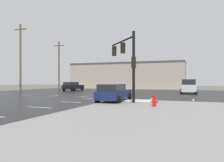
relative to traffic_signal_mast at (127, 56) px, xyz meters
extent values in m
plane|color=slate|center=(-4.68, 4.60, -3.95)|extent=(120.00, 120.00, 0.00)
cube|color=#232326|center=(-4.68, 4.60, -3.94)|extent=(44.00, 44.00, 0.02)
cube|color=white|center=(0.32, 0.60, -3.78)|extent=(4.00, 1.60, 0.06)
cube|color=silver|center=(-4.68, -5.40, -3.93)|extent=(2.00, 0.15, 0.01)
cube|color=silver|center=(-4.68, -1.40, -3.93)|extent=(2.00, 0.15, 0.01)
cube|color=silver|center=(-4.68, 2.60, -3.93)|extent=(2.00, 0.15, 0.01)
cube|color=silver|center=(-4.68, 6.60, -3.93)|extent=(2.00, 0.15, 0.01)
cube|color=silver|center=(-4.68, 10.60, -3.93)|extent=(2.00, 0.15, 0.01)
cube|color=silver|center=(-4.68, 14.60, -3.93)|extent=(2.00, 0.15, 0.01)
cube|color=silver|center=(-4.68, 18.60, -3.93)|extent=(2.00, 0.15, 0.01)
cube|color=silver|center=(-4.68, 22.60, -3.93)|extent=(2.00, 0.15, 0.01)
cube|color=silver|center=(-18.68, 4.60, -3.93)|extent=(0.15, 2.00, 0.01)
cube|color=silver|center=(-14.68, 4.60, -3.93)|extent=(0.15, 2.00, 0.01)
cube|color=silver|center=(-10.68, 4.60, -3.93)|extent=(0.15, 2.00, 0.01)
cube|color=silver|center=(-6.68, 4.60, -3.93)|extent=(0.15, 2.00, 0.01)
cube|color=silver|center=(-2.68, 4.60, -3.93)|extent=(0.15, 2.00, 0.01)
cube|color=silver|center=(1.32, 4.60, -3.93)|extent=(0.15, 2.00, 0.01)
cube|color=silver|center=(5.32, 4.60, -3.93)|extent=(0.15, 2.00, 0.01)
cube|color=silver|center=(-1.18, 0.60, -3.93)|extent=(0.45, 7.00, 0.01)
cylinder|color=black|center=(0.91, -1.07, -0.97)|extent=(0.22, 0.22, 5.68)
cylinder|color=black|center=(-0.70, 0.83, 1.47)|extent=(3.33, 3.90, 0.14)
cube|color=black|center=(-0.54, 0.64, 0.84)|extent=(0.46, 0.45, 0.95)
sphere|color=red|center=(-0.64, 0.76, 1.13)|extent=(0.20, 0.20, 0.20)
cube|color=black|center=(-1.99, 2.35, 0.84)|extent=(0.46, 0.45, 0.95)
sphere|color=red|center=(-2.10, 2.47, 1.13)|extent=(0.20, 0.20, 0.20)
cube|color=black|center=(0.91, -1.07, -0.61)|extent=(0.28, 0.36, 0.90)
cylinder|color=red|center=(2.91, -3.14, -3.51)|extent=(0.26, 0.26, 0.60)
sphere|color=red|center=(2.91, -3.14, -3.14)|extent=(0.25, 0.25, 0.25)
cylinder|color=red|center=(2.73, -3.14, -3.48)|extent=(0.12, 0.11, 0.11)
cylinder|color=red|center=(3.09, -3.14, -3.48)|extent=(0.12, 0.11, 0.11)
cube|color=gray|center=(-9.98, 33.00, -1.17)|extent=(26.97, 8.00, 5.57)
cube|color=#3F3D3A|center=(-9.98, 33.00, 1.87)|extent=(26.97, 8.00, 0.50)
cube|color=#B7BABF|center=(4.57, 15.38, -3.13)|extent=(2.20, 4.90, 0.95)
cube|color=black|center=(4.57, 15.38, -2.28)|extent=(1.97, 3.45, 0.75)
cylinder|color=black|center=(3.51, 16.96, -3.60)|extent=(0.25, 0.67, 0.66)
cylinder|color=black|center=(5.46, 17.06, -3.60)|extent=(0.25, 0.67, 0.66)
cylinder|color=black|center=(3.69, 13.70, -3.60)|extent=(0.25, 0.67, 0.66)
cylinder|color=black|center=(5.63, 13.80, -3.60)|extent=(0.25, 0.67, 0.66)
sphere|color=white|center=(3.83, 17.69, -3.13)|extent=(0.18, 0.18, 0.18)
sphere|color=white|center=(5.07, 17.76, -3.13)|extent=(0.18, 0.18, 0.18)
cube|color=black|center=(-15.47, 17.17, -3.25)|extent=(2.21, 4.65, 0.70)
cube|color=black|center=(-15.54, 16.50, -2.63)|extent=(1.88, 2.62, 0.55)
cylinder|color=black|center=(-16.23, 18.78, -3.60)|extent=(0.28, 0.68, 0.66)
cylinder|color=black|center=(-14.43, 18.61, -3.60)|extent=(0.28, 0.68, 0.66)
cylinder|color=black|center=(-16.51, 15.74, -3.60)|extent=(0.28, 0.68, 0.66)
cylinder|color=black|center=(-14.72, 15.57, -3.60)|extent=(0.28, 0.68, 0.66)
sphere|color=white|center=(-15.84, 19.42, -3.25)|extent=(0.18, 0.18, 0.18)
sphere|color=white|center=(-14.69, 19.31, -3.25)|extent=(0.18, 0.18, 0.18)
cube|color=#141E47|center=(-0.97, -0.38, -3.25)|extent=(1.84, 4.52, 0.70)
cube|color=black|center=(-0.96, -1.05, -2.63)|extent=(1.68, 2.49, 0.55)
cylinder|color=black|center=(-1.88, 1.15, -3.60)|extent=(0.23, 0.66, 0.66)
cylinder|color=black|center=(-0.08, 1.16, -3.60)|extent=(0.23, 0.66, 0.66)
cylinder|color=black|center=(-1.86, -1.91, -3.60)|extent=(0.23, 0.66, 0.66)
cylinder|color=black|center=(-0.06, -1.90, -3.60)|extent=(0.23, 0.66, 0.66)
sphere|color=white|center=(-1.57, 1.82, -3.25)|extent=(0.18, 0.18, 0.18)
sphere|color=white|center=(-0.41, 1.83, -3.25)|extent=(0.18, 0.18, 0.18)
cylinder|color=brown|center=(-19.72, 8.63, 1.34)|extent=(0.28, 0.28, 10.58)
cube|color=brown|center=(-19.72, 8.63, 5.83)|extent=(2.20, 0.14, 0.14)
cylinder|color=brown|center=(-18.28, 16.75, 0.63)|extent=(0.28, 0.28, 9.17)
cube|color=brown|center=(-18.28, 16.75, 4.42)|extent=(2.20, 0.14, 0.14)
camera|label=1|loc=(5.48, -17.96, -2.03)|focal=35.20mm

